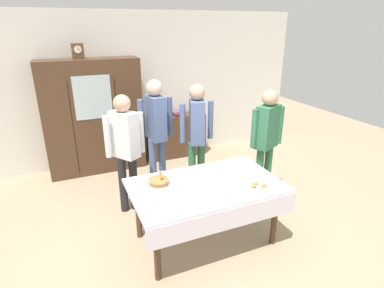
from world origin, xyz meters
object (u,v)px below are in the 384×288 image
object	(u,v)px
person_by_cabinet	(197,129)
tea_cup_near_left	(230,185)
wall_cabinet	(94,117)
spoon_back_edge	(179,190)
spoon_near_right	(197,180)
spoon_mid_right	(193,198)
dining_table	(207,193)
tea_cup_center	(227,192)
mantel_clock	(78,51)
person_behind_table_right	(156,125)
tea_cup_mid_right	(152,203)
tea_cup_front_edge	(242,173)
person_near_right_end	(125,143)
person_behind_table_left	(267,135)
book_stack	(176,113)
pastry_plate	(258,187)
bookshelf_low	(176,135)
bread_basket	(159,181)
tea_cup_near_right	(202,172)

from	to	relation	value
person_by_cabinet	tea_cup_near_left	bearing A→B (deg)	-97.11
wall_cabinet	spoon_back_edge	distance (m)	2.63
spoon_near_right	spoon_mid_right	bearing A→B (deg)	-121.13
dining_table	tea_cup_center	distance (m)	0.31
wall_cabinet	mantel_clock	xyz separation A→B (m)	(-0.12, -0.00, 1.09)
spoon_back_edge	person_by_cabinet	xyz separation A→B (m)	(0.70, 1.10, 0.27)
spoon_mid_right	person_behind_table_right	world-z (taller)	person_behind_table_right
wall_cabinet	tea_cup_mid_right	size ratio (longest dim) A/B	14.99
tea_cup_front_edge	spoon_near_right	bearing A→B (deg)	169.59
person_behind_table_right	person_near_right_end	size ratio (longest dim) A/B	1.06
dining_table	spoon_back_edge	world-z (taller)	spoon_back_edge
tea_cup_center	mantel_clock	bearing A→B (deg)	111.74
dining_table	spoon_mid_right	size ratio (longest dim) A/B	14.38
spoon_near_right	person_behind_table_left	distance (m)	1.37
person_near_right_end	dining_table	bearing A→B (deg)	-57.32
book_stack	pastry_plate	distance (m)	2.92
mantel_clock	person_behind_table_left	distance (m)	3.18
bookshelf_low	spoon_near_right	world-z (taller)	bookshelf_low
spoon_mid_right	spoon_near_right	size ratio (longest dim) A/B	1.00
spoon_near_right	bread_basket	bearing A→B (deg)	169.23
tea_cup_mid_right	tea_cup_near_right	xyz separation A→B (m)	(0.76, 0.45, 0.00)
tea_cup_center	bread_basket	size ratio (longest dim) A/B	0.54
mantel_clock	tea_cup_near_right	distance (m)	2.84
tea_cup_center	person_behind_table_right	xyz separation A→B (m)	(-0.26, 1.69, 0.28)
wall_cabinet	person_behind_table_left	world-z (taller)	wall_cabinet
tea_cup_near_left	person_near_right_end	bearing A→B (deg)	126.87
wall_cabinet	person_by_cabinet	world-z (taller)	wall_cabinet
wall_cabinet	tea_cup_center	size ratio (longest dim) A/B	14.99
book_stack	pastry_plate	xyz separation A→B (m)	(-0.12, -2.91, -0.09)
mantel_clock	person_by_cabinet	bearing A→B (deg)	-46.18
person_behind_table_right	book_stack	bearing A→B (deg)	57.56
tea_cup_center	person_near_right_end	bearing A→B (deg)	120.99
pastry_plate	tea_cup_front_edge	bearing A→B (deg)	89.25
pastry_plate	person_behind_table_right	world-z (taller)	person_behind_table_right
tea_cup_near_right	person_behind_table_left	bearing A→B (deg)	15.27
dining_table	tea_cup_mid_right	size ratio (longest dim) A/B	13.16
tea_cup_near_right	tea_cup_center	world-z (taller)	same
book_stack	spoon_mid_right	size ratio (longest dim) A/B	1.85
tea_cup_near_right	spoon_back_edge	world-z (taller)	tea_cup_near_right
bookshelf_low	bread_basket	bearing A→B (deg)	-114.93
bread_basket	dining_table	bearing A→B (deg)	-27.58
tea_cup_mid_right	tea_cup_near_left	size ratio (longest dim) A/B	1.00
bookshelf_low	tea_cup_center	xyz separation A→B (m)	(-0.51, -2.90, 0.37)
wall_cabinet	spoon_near_right	xyz separation A→B (m)	(0.85, -2.42, -0.21)
tea_cup_mid_right	tea_cup_center	xyz separation A→B (m)	(0.80, -0.10, 0.00)
spoon_mid_right	person_behind_table_left	xyz separation A→B (m)	(1.49, 0.79, 0.24)
dining_table	book_stack	world-z (taller)	book_stack
pastry_plate	spoon_back_edge	xyz separation A→B (m)	(-0.83, 0.30, -0.01)
person_behind_table_left	pastry_plate	bearing A→B (deg)	-129.59
tea_cup_front_edge	person_near_right_end	bearing A→B (deg)	139.99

